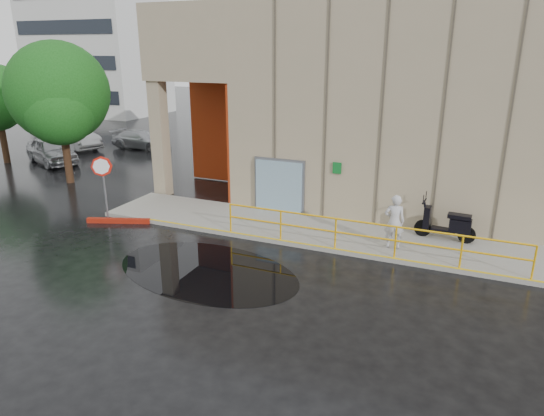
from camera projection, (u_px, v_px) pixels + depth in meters
The scene contains 14 objects.
ground at pixel (196, 274), 14.23m from camera, with size 120.00×120.00×0.00m, color black.
sidewalk at pixel (365, 239), 16.66m from camera, with size 20.00×3.00×0.15m, color gray.
building at pixel (431, 100), 20.60m from camera, with size 20.00×10.17×8.00m.
guardrail at pixel (365, 237), 15.19m from camera, with size 9.56×0.06×1.03m.
distant_building at pixel (95, 34), 46.67m from camera, with size 12.00×8.08×15.00m.
person at pixel (394, 222), 15.46m from camera, with size 0.65×0.43×1.78m, color silver.
scooter at pixel (447, 215), 16.11m from camera, with size 2.01×0.77×1.53m.
stop_sign at pixel (103, 174), 17.94m from camera, with size 0.63×0.49×2.54m.
red_curb at pixel (119, 221), 18.33m from camera, with size 2.40×0.18×0.18m, color maroon.
puddle at pixel (207, 271), 14.43m from camera, with size 5.97×3.67×0.01m, color black.
car_a at pixel (51, 150), 27.55m from camera, with size 1.74×4.33×1.47m, color #9B9DA1.
car_b at pixel (73, 137), 31.60m from camera, with size 1.63×4.68×1.54m, color silver.
car_c at pixel (141, 140), 31.61m from camera, with size 1.64×4.05×1.17m, color #ADAFB4.
tree_near at pixel (59, 97), 22.35m from camera, with size 4.65×4.65×6.67m.
Camera 1 is at (7.09, -10.99, 6.34)m, focal length 32.00 mm.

